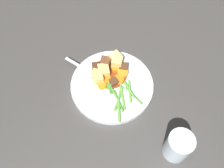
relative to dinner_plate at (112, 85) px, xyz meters
name	(u,v)px	position (x,y,z in m)	size (l,w,h in m)	color
ground_plane	(112,87)	(0.00, 0.00, -0.01)	(3.00, 3.00, 0.00)	#423F3D
dinner_plate	(112,85)	(0.00, 0.00, 0.00)	(0.26, 0.26, 0.02)	white
stew_sauce	(109,73)	(0.04, -0.01, 0.01)	(0.11, 0.11, 0.00)	brown
carrot_slice_0	(123,73)	(0.01, -0.05, 0.02)	(0.03, 0.03, 0.01)	orange
carrot_slice_1	(106,79)	(0.02, 0.01, 0.01)	(0.03, 0.03, 0.01)	orange
carrot_slice_2	(102,85)	(0.01, 0.03, 0.01)	(0.03, 0.03, 0.01)	orange
carrot_slice_3	(118,79)	(0.00, -0.02, 0.01)	(0.03, 0.03, 0.01)	orange
carrot_slice_4	(115,69)	(0.04, -0.04, 0.01)	(0.03, 0.03, 0.01)	orange
potato_chunk_0	(98,78)	(0.03, 0.03, 0.02)	(0.03, 0.03, 0.03)	#DBBC6B
potato_chunk_1	(96,74)	(0.05, 0.02, 0.02)	(0.03, 0.02, 0.02)	#DBBC6B
potato_chunk_2	(117,62)	(0.05, -0.05, 0.03)	(0.03, 0.03, 0.03)	#DBBC6B
potato_chunk_3	(115,58)	(0.07, -0.06, 0.03)	(0.03, 0.03, 0.03)	#E5CC7A
potato_chunk_4	(104,71)	(0.05, 0.00, 0.02)	(0.03, 0.04, 0.03)	#DBBC6B
meat_chunk_0	(113,81)	(0.00, -0.01, 0.02)	(0.02, 0.02, 0.01)	#56331E
meat_chunk_1	(96,67)	(0.07, 0.01, 0.02)	(0.02, 0.03, 0.02)	#4C2B19
meat_chunk_2	(105,62)	(0.07, -0.02, 0.02)	(0.03, 0.03, 0.03)	brown
meat_chunk_3	(124,67)	(0.03, -0.06, 0.02)	(0.03, 0.02, 0.02)	#56331E
green_bean_0	(123,98)	(-0.06, 0.00, 0.01)	(0.01, 0.01, 0.08)	#66AD42
green_bean_1	(121,86)	(-0.02, -0.02, 0.01)	(0.01, 0.01, 0.06)	#66AD42
green_bean_2	(119,101)	(-0.06, 0.02, 0.01)	(0.01, 0.01, 0.07)	#4C8E33
green_bean_3	(130,90)	(-0.05, -0.03, 0.01)	(0.01, 0.01, 0.06)	#599E38
green_bean_4	(119,98)	(-0.05, 0.01, 0.01)	(0.01, 0.01, 0.08)	#599E38
green_bean_5	(114,83)	(0.00, -0.01, 0.01)	(0.01, 0.01, 0.06)	#4C8E33
green_bean_6	(119,110)	(-0.09, 0.03, 0.01)	(0.01, 0.01, 0.07)	#66AD42
green_bean_7	(134,96)	(-0.07, -0.03, 0.01)	(0.01, 0.01, 0.07)	#4C8E33
green_bean_8	(112,90)	(-0.02, 0.01, 0.01)	(0.01, 0.01, 0.06)	#599E38
green_bean_9	(110,86)	(0.00, 0.01, 0.01)	(0.01, 0.01, 0.06)	#4C8E33
green_bean_10	(130,91)	(-0.05, -0.03, 0.01)	(0.01, 0.01, 0.08)	#66AD42
fork	(89,71)	(0.08, 0.04, 0.01)	(0.17, 0.08, 0.00)	silver
water_glass	(178,146)	(-0.26, -0.03, 0.04)	(0.07, 0.07, 0.09)	silver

